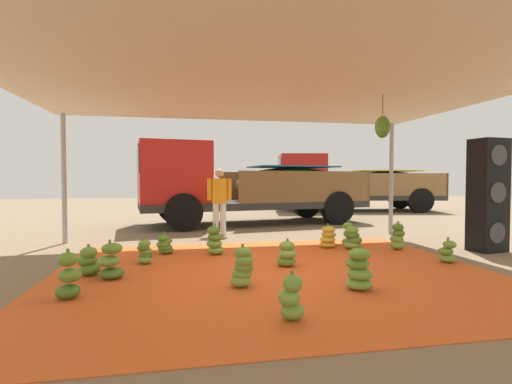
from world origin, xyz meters
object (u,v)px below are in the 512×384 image
at_px(banana_bunch_2, 89,262).
at_px(banana_bunch_8, 243,268).
at_px(banana_bunch_5, 398,237).
at_px(cargo_truck_far, 350,183).
at_px(banana_bunch_3, 447,252).
at_px(banana_bunch_9, 145,252).
at_px(banana_bunch_4, 359,270).
at_px(cargo_truck_main, 245,185).
at_px(banana_bunch_11, 111,262).
at_px(banana_bunch_10, 291,299).
at_px(banana_bunch_14, 353,238).
at_px(banana_bunch_7, 328,238).
at_px(banana_bunch_1, 165,245).
at_px(banana_bunch_13, 349,235).
at_px(banana_bunch_0, 215,241).
at_px(worker_0, 219,196).
at_px(banana_bunch_6, 287,255).
at_px(banana_bunch_12, 68,277).
at_px(speaker_stack, 488,195).

distance_m(banana_bunch_2, banana_bunch_8, 2.28).
xyz_separation_m(banana_bunch_5, cargo_truck_far, (2.96, 8.58, 0.94)).
bearing_deg(banana_bunch_3, banana_bunch_9, 170.06).
distance_m(banana_bunch_4, banana_bunch_9, 3.38).
bearing_deg(banana_bunch_4, cargo_truck_main, 92.43).
bearing_deg(banana_bunch_11, banana_bunch_10, -43.90).
xyz_separation_m(banana_bunch_8, banana_bunch_14, (2.50, 2.15, -0.03)).
bearing_deg(banana_bunch_7, banana_bunch_10, -116.57).
height_order(banana_bunch_1, banana_bunch_13, banana_bunch_13).
relative_size(banana_bunch_0, banana_bunch_11, 1.05).
bearing_deg(banana_bunch_7, banana_bunch_2, -161.37).
bearing_deg(banana_bunch_8, cargo_truck_main, 80.66).
bearing_deg(banana_bunch_8, banana_bunch_11, 157.44).
bearing_deg(banana_bunch_8, banana_bunch_1, 114.73).
xyz_separation_m(banana_bunch_4, banana_bunch_8, (-1.39, 0.38, -0.00)).
height_order(banana_bunch_2, banana_bunch_11, banana_bunch_11).
relative_size(cargo_truck_far, worker_0, 4.31).
xyz_separation_m(banana_bunch_0, banana_bunch_7, (2.27, 0.29, -0.05)).
height_order(banana_bunch_2, banana_bunch_3, banana_bunch_2).
bearing_deg(banana_bunch_9, banana_bunch_0, 23.28).
bearing_deg(cargo_truck_main, banana_bunch_9, -115.74).
distance_m(banana_bunch_0, banana_bunch_3, 3.92).
bearing_deg(banana_bunch_4, banana_bunch_3, 28.12).
bearing_deg(banana_bunch_6, banana_bunch_12, -159.46).
bearing_deg(speaker_stack, banana_bunch_14, 165.30).
height_order(banana_bunch_10, cargo_truck_far, cargo_truck_far).
bearing_deg(banana_bunch_5, worker_0, 141.04).
relative_size(banana_bunch_4, banana_bunch_13, 1.07).
xyz_separation_m(banana_bunch_10, worker_0, (-0.16, 5.74, 0.73)).
bearing_deg(banana_bunch_5, cargo_truck_far, 70.98).
xyz_separation_m(banana_bunch_5, banana_bunch_11, (-5.04, -1.23, -0.01)).
bearing_deg(banana_bunch_14, banana_bunch_13, 76.72).
relative_size(banana_bunch_5, banana_bunch_6, 1.27).
height_order(banana_bunch_13, cargo_truck_far, cargo_truck_far).
distance_m(banana_bunch_2, banana_bunch_12, 1.08).
xyz_separation_m(banana_bunch_5, banana_bunch_14, (-0.83, 0.21, -0.03)).
height_order(banana_bunch_4, banana_bunch_5, banana_bunch_4).
bearing_deg(banana_bunch_9, banana_bunch_4, -35.72).
height_order(banana_bunch_0, banana_bunch_5, banana_bunch_0).
xyz_separation_m(banana_bunch_3, banana_bunch_8, (-3.49, -0.74, 0.07)).
bearing_deg(banana_bunch_7, banana_bunch_13, 16.28).
distance_m(banana_bunch_10, cargo_truck_far, 13.21).
relative_size(banana_bunch_3, banana_bunch_9, 0.94).
distance_m(banana_bunch_9, banana_bunch_11, 0.95).
relative_size(banana_bunch_2, speaker_stack, 0.21).
height_order(banana_bunch_1, banana_bunch_3, banana_bunch_3).
height_order(banana_bunch_10, banana_bunch_14, banana_bunch_10).
relative_size(banana_bunch_7, banana_bunch_13, 0.91).
bearing_deg(banana_bunch_11, speaker_stack, 6.85).
xyz_separation_m(banana_bunch_0, worker_0, (0.31, 2.44, 0.70)).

